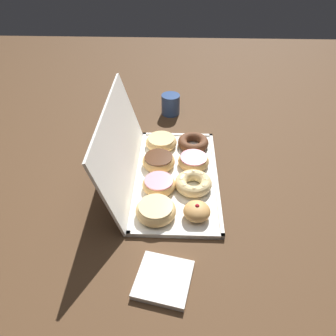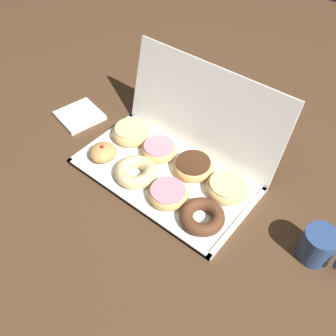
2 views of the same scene
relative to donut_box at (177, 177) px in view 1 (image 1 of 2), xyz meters
name	(u,v)px [view 1 (image 1 of 2)]	position (x,y,z in m)	size (l,w,h in m)	color
ground_plane	(177,178)	(0.00, 0.00, -0.01)	(3.00, 3.00, 0.00)	#4C331E
donut_box	(177,177)	(0.00, 0.00, 0.00)	(0.52, 0.28, 0.01)	white
box_lid_open	(122,146)	(0.00, 0.18, 0.13)	(0.52, 0.28, 0.01)	white
jelly_filled_donut_0	(198,211)	(-0.18, -0.06, 0.03)	(0.08, 0.08, 0.05)	tan
cruller_donut_1	(194,183)	(-0.06, -0.06, 0.03)	(0.12, 0.12, 0.04)	#EACC8C
pink_frosted_donut_2	(194,161)	(0.06, -0.06, 0.02)	(0.11, 0.11, 0.04)	tan
chocolate_cake_ring_donut_3	(194,142)	(0.18, -0.06, 0.02)	(0.12, 0.12, 0.04)	#59331E
glazed_ring_donut_4	(157,210)	(-0.18, 0.06, 0.03)	(0.12, 0.12, 0.04)	#E5B770
pink_frosted_donut_5	(160,184)	(-0.06, 0.06, 0.02)	(0.11, 0.11, 0.04)	tan
chocolate_frosted_donut_6	(159,161)	(0.06, 0.07, 0.03)	(0.12, 0.12, 0.04)	tan
glazed_ring_donut_7	(162,142)	(0.18, 0.06, 0.02)	(0.12, 0.12, 0.04)	#E5B770
coffee_mug	(171,104)	(0.45, 0.03, 0.04)	(0.10, 0.08, 0.09)	navy
napkin_stack	(165,279)	(-0.40, 0.03, 0.00)	(0.13, 0.13, 0.02)	white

